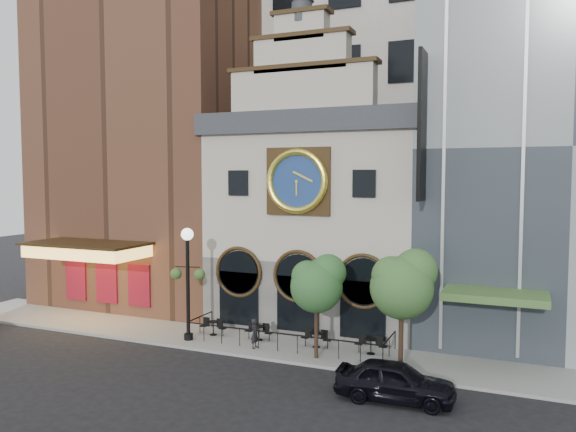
# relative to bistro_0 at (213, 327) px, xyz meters

# --- Properties ---
(ground) EXTENTS (120.00, 120.00, 0.00)m
(ground) POSITION_rel_bistro_0_xyz_m (4.38, -2.39, -0.61)
(ground) COLOR black
(ground) RESTS_ON ground
(sidewalk) EXTENTS (44.00, 5.00, 0.15)m
(sidewalk) POSITION_rel_bistro_0_xyz_m (4.38, 0.11, -0.54)
(sidewalk) COLOR gray
(sidewalk) RESTS_ON ground
(clock_building) EXTENTS (12.60, 8.78, 18.65)m
(clock_building) POSITION_rel_bistro_0_xyz_m (4.38, 5.44, 6.07)
(clock_building) COLOR #605E5B
(clock_building) RESTS_ON ground
(theater_building) EXTENTS (14.00, 15.60, 25.00)m
(theater_building) POSITION_rel_bistro_0_xyz_m (-8.62, 7.57, 11.99)
(theater_building) COLOR brown
(theater_building) RESTS_ON ground
(retail_building) EXTENTS (14.00, 14.40, 20.00)m
(retail_building) POSITION_rel_bistro_0_xyz_m (17.37, 7.60, 9.53)
(retail_building) COLOR gray
(retail_building) RESTS_ON ground
(office_tower) EXTENTS (20.00, 16.00, 40.00)m
(office_tower) POSITION_rel_bistro_0_xyz_m (4.38, 17.61, 19.39)
(office_tower) COLOR beige
(office_tower) RESTS_ON ground
(cafe_railing) EXTENTS (10.60, 2.60, 0.90)m
(cafe_railing) POSITION_rel_bistro_0_xyz_m (4.38, 0.11, -0.01)
(cafe_railing) COLOR black
(cafe_railing) RESTS_ON sidewalk
(bistro_0) EXTENTS (1.58, 0.68, 0.90)m
(bistro_0) POSITION_rel_bistro_0_xyz_m (0.00, 0.00, 0.00)
(bistro_0) COLOR black
(bistro_0) RESTS_ON sidewalk
(bistro_1) EXTENTS (1.58, 0.68, 0.90)m
(bistro_1) POSITION_rel_bistro_0_xyz_m (2.72, 0.11, 0.00)
(bistro_1) COLOR black
(bistro_1) RESTS_ON sidewalk
(bistro_2) EXTENTS (1.58, 0.68, 0.90)m
(bistro_2) POSITION_rel_bistro_0_xyz_m (5.95, 0.12, 0.00)
(bistro_2) COLOR black
(bistro_2) RESTS_ON sidewalk
(bistro_3) EXTENTS (1.58, 0.68, 0.90)m
(bistro_3) POSITION_rel_bistro_0_xyz_m (8.77, 0.15, 0.00)
(bistro_3) COLOR black
(bistro_3) RESTS_ON sidewalk
(car_right) EXTENTS (4.74, 2.07, 1.59)m
(car_right) POSITION_rel_bistro_0_xyz_m (11.00, -4.71, 0.18)
(car_right) COLOR black
(car_right) RESTS_ON ground
(pedestrian) EXTENTS (0.36, 0.55, 1.49)m
(pedestrian) POSITION_rel_bistro_0_xyz_m (3.13, -1.19, 0.28)
(pedestrian) COLOR black
(pedestrian) RESTS_ON sidewalk
(lamppost) EXTENTS (1.87, 0.89, 5.96)m
(lamppost) POSITION_rel_bistro_0_xyz_m (-0.78, -1.25, 3.22)
(lamppost) COLOR black
(lamppost) RESTS_ON sidewalk
(tree_left) EXTENTS (2.59, 2.49, 4.99)m
(tree_left) POSITION_rel_bistro_0_xyz_m (6.56, -1.42, 3.19)
(tree_left) COLOR #382619
(tree_left) RESTS_ON sidewalk
(tree_right) EXTENTS (2.87, 2.76, 5.52)m
(tree_right) POSITION_rel_bistro_0_xyz_m (10.71, -1.95, 3.59)
(tree_right) COLOR #382619
(tree_right) RESTS_ON sidewalk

